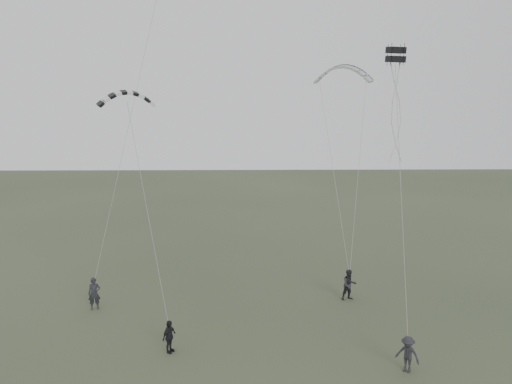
{
  "coord_description": "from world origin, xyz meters",
  "views": [
    {
      "loc": [
        0.41,
        -22.18,
        11.74
      ],
      "look_at": [
        0.94,
        5.49,
        6.96
      ],
      "focal_mm": 35.0,
      "sensor_mm": 36.0,
      "label": 1
    }
  ],
  "objects_px": {
    "flyer_center": "(169,337)",
    "kite_striped": "(126,92)",
    "flyer_right": "(349,285)",
    "kite_box": "(396,55)",
    "flyer_left": "(94,294)",
    "kite_pale_large": "(343,67)",
    "flyer_far": "(408,354)"
  },
  "relations": [
    {
      "from": "flyer_center",
      "to": "kite_striped",
      "type": "bearing_deg",
      "value": 66.08
    },
    {
      "from": "flyer_right",
      "to": "flyer_center",
      "type": "relative_size",
      "value": 1.18
    },
    {
      "from": "kite_striped",
      "to": "kite_box",
      "type": "height_order",
      "value": "kite_box"
    },
    {
      "from": "flyer_left",
      "to": "kite_striped",
      "type": "distance_m",
      "value": 12.11
    },
    {
      "from": "kite_pale_large",
      "to": "flyer_right",
      "type": "bearing_deg",
      "value": -70.15
    },
    {
      "from": "flyer_left",
      "to": "kite_box",
      "type": "bearing_deg",
      "value": -21.2
    },
    {
      "from": "flyer_far",
      "to": "flyer_left",
      "type": "bearing_deg",
      "value": -166.59
    },
    {
      "from": "flyer_right",
      "to": "flyer_left",
      "type": "bearing_deg",
      "value": 170.28
    },
    {
      "from": "kite_pale_large",
      "to": "kite_box",
      "type": "distance_m",
      "value": 11.58
    },
    {
      "from": "kite_striped",
      "to": "kite_box",
      "type": "distance_m",
      "value": 13.61
    },
    {
      "from": "kite_pale_large",
      "to": "kite_striped",
      "type": "height_order",
      "value": "kite_pale_large"
    },
    {
      "from": "flyer_right",
      "to": "kite_pale_large",
      "type": "relative_size",
      "value": 0.44
    },
    {
      "from": "flyer_right",
      "to": "flyer_far",
      "type": "xyz_separation_m",
      "value": [
        0.88,
        -8.46,
        -0.11
      ]
    },
    {
      "from": "flyer_center",
      "to": "kite_striped",
      "type": "xyz_separation_m",
      "value": [
        -2.18,
        2.76,
        11.6
      ]
    },
    {
      "from": "flyer_center",
      "to": "kite_pale_large",
      "type": "xyz_separation_m",
      "value": [
        10.82,
        14.85,
        13.76
      ]
    },
    {
      "from": "kite_pale_large",
      "to": "kite_striped",
      "type": "bearing_deg",
      "value": -111.76
    },
    {
      "from": "flyer_left",
      "to": "flyer_far",
      "type": "distance_m",
      "value": 17.64
    },
    {
      "from": "kite_pale_large",
      "to": "flyer_far",
      "type": "bearing_deg",
      "value": -64.42
    },
    {
      "from": "flyer_center",
      "to": "kite_pale_large",
      "type": "distance_m",
      "value": 22.96
    },
    {
      "from": "flyer_right",
      "to": "flyer_center",
      "type": "xyz_separation_m",
      "value": [
        -10.02,
        -6.46,
        -0.14
      ]
    },
    {
      "from": "flyer_left",
      "to": "flyer_center",
      "type": "relative_size",
      "value": 1.18
    },
    {
      "from": "flyer_center",
      "to": "flyer_far",
      "type": "distance_m",
      "value": 11.08
    },
    {
      "from": "flyer_right",
      "to": "kite_striped",
      "type": "relative_size",
      "value": 0.68
    },
    {
      "from": "flyer_right",
      "to": "kite_box",
      "type": "bearing_deg",
      "value": -82.3
    },
    {
      "from": "flyer_left",
      "to": "flyer_right",
      "type": "distance_m",
      "value": 15.22
    },
    {
      "from": "flyer_far",
      "to": "kite_striped",
      "type": "bearing_deg",
      "value": -162.1
    },
    {
      "from": "flyer_left",
      "to": "kite_box",
      "type": "xyz_separation_m",
      "value": [
        16.44,
        -2.03,
        13.34
      ]
    },
    {
      "from": "kite_striped",
      "to": "kite_pale_large",
      "type": "bearing_deg",
      "value": 21.88
    },
    {
      "from": "flyer_right",
      "to": "kite_pale_large",
      "type": "distance_m",
      "value": 16.02
    },
    {
      "from": "flyer_left",
      "to": "flyer_far",
      "type": "relative_size",
      "value": 1.14
    },
    {
      "from": "kite_pale_large",
      "to": "kite_box",
      "type": "relative_size",
      "value": 5.72
    },
    {
      "from": "kite_box",
      "to": "flyer_right",
      "type": "bearing_deg",
      "value": 93.41
    }
  ]
}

